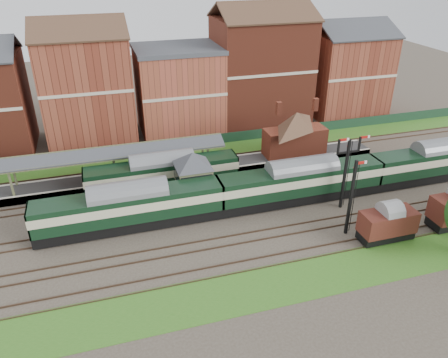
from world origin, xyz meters
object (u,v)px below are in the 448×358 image
object	(u,v)px
platform_railcar	(163,173)
semaphore_bracket	(346,169)
signal_box	(193,176)
goods_van_a	(388,223)
dmu_train	(301,181)

from	to	relation	value
platform_railcar	semaphore_bracket	bearing A→B (deg)	-26.72
signal_box	goods_van_a	bearing A→B (deg)	-37.27
semaphore_bracket	goods_van_a	world-z (taller)	semaphore_bracket
goods_van_a	platform_railcar	bearing A→B (deg)	140.70
signal_box	platform_railcar	xyz separation A→B (m)	(-2.84, 3.25, -0.85)
dmu_train	goods_van_a	world-z (taller)	dmu_train
signal_box	dmu_train	size ratio (longest dim) A/B	0.11
dmu_train	platform_railcar	distance (m)	15.56
signal_box	semaphore_bracket	xyz separation A→B (m)	(15.04, -5.75, 1.44)
signal_box	goods_van_a	world-z (taller)	signal_box
semaphore_bracket	platform_railcar	bearing A→B (deg)	153.28
semaphore_bracket	goods_van_a	distance (m)	7.15
platform_railcar	goods_van_a	bearing A→B (deg)	-39.30
dmu_train	signal_box	bearing A→B (deg)	163.94
signal_box	dmu_train	bearing A→B (deg)	-16.06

